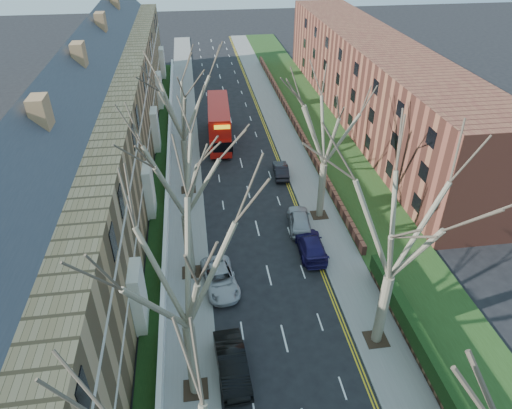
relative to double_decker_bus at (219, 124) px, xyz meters
name	(u,v)px	position (x,y,z in m)	size (l,w,h in m)	color
pavement_left	(184,142)	(-4.15, 0.24, -2.09)	(3.00, 102.00, 0.12)	slate
pavement_right	(285,136)	(7.85, 0.24, -2.09)	(3.00, 102.00, 0.12)	slate
terrace_left	(98,130)	(-11.79, -7.76, 3.39)	(9.70, 78.00, 13.60)	#98784D
flats_right	(371,80)	(19.31, 4.24, 2.84)	(13.97, 54.00, 10.00)	brown
front_wall_left	(168,172)	(-5.80, -7.76, -1.53)	(0.30, 78.00, 1.00)	white
grass_verge_right	(322,133)	(12.35, 0.24, -2.00)	(6.00, 102.00, 0.06)	#213A15
tree_left_mid	(181,262)	(-3.85, -32.76, 7.41)	(10.50, 10.50, 14.71)	#6C614D
tree_left_far	(181,164)	(-3.85, -22.76, 7.10)	(10.15, 10.15, 14.22)	#6C614D
tree_left_dist	(180,95)	(-3.85, -10.76, 7.41)	(10.50, 10.50, 14.71)	#6C614D
tree_right_mid	(402,217)	(7.55, -30.76, 7.41)	(10.50, 10.50, 14.71)	#6C614D
tree_right_far	(328,118)	(7.55, -16.76, 7.10)	(10.15, 10.15, 14.22)	#6C614D
double_decker_bus	(219,124)	(0.00, 0.00, 0.00)	(3.00, 10.50, 4.37)	red
car_left_mid	(232,364)	(-1.67, -31.82, -1.36)	(1.66, 4.76, 1.57)	black
car_left_far	(220,279)	(-1.81, -24.40, -1.47)	(2.24, 4.86, 1.35)	#ADADB2
car_right_near	(311,245)	(5.55, -21.57, -1.43)	(2.01, 4.94, 1.43)	#1D164D
car_right_mid	(299,220)	(5.42, -18.11, -1.38)	(1.81, 4.49, 1.53)	#9FA1A8
car_right_far	(281,170)	(5.53, -9.10, -1.50)	(1.37, 3.92, 1.29)	black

